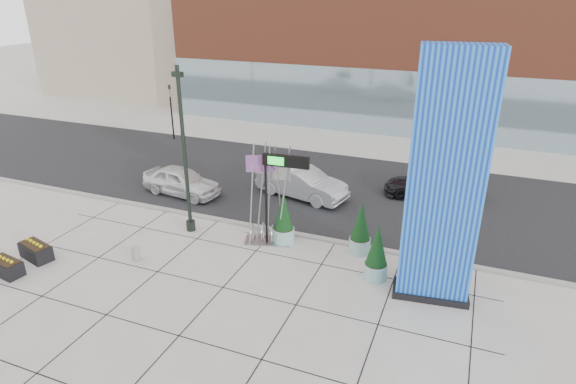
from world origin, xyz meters
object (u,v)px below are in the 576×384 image
at_px(blue_pylon, 444,187).
at_px(car_silver_mid, 302,183).
at_px(lamp_post, 186,168).
at_px(concrete_bollard, 136,253).
at_px(overhead_street_sign, 281,169).
at_px(car_white_west, 181,181).
at_px(public_art_sculpture, 268,217).

distance_m(blue_pylon, car_silver_mid, 10.86).
height_order(blue_pylon, car_silver_mid, blue_pylon).
distance_m(lamp_post, car_silver_mid, 7.03).
xyz_separation_m(lamp_post, concrete_bollard, (-0.65, -3.22, -2.81)).
xyz_separation_m(blue_pylon, car_silver_mid, (-7.63, 6.87, -3.53)).
height_order(blue_pylon, concrete_bollard, blue_pylon).
bearing_deg(overhead_street_sign, car_white_west, 151.98).
bearing_deg(overhead_street_sign, blue_pylon, -15.23).
bearing_deg(car_silver_mid, public_art_sculpture, -163.61).
bearing_deg(car_silver_mid, car_white_west, 121.29).
height_order(blue_pylon, car_white_west, blue_pylon).
distance_m(lamp_post, public_art_sculpture, 4.32).
distance_m(blue_pylon, lamp_post, 11.28).
bearing_deg(overhead_street_sign, car_silver_mid, 97.78).
bearing_deg(concrete_bollard, lamp_post, 78.58).
distance_m(public_art_sculpture, overhead_street_sign, 2.56).
bearing_deg(concrete_bollard, overhead_street_sign, 32.65).
bearing_deg(car_silver_mid, blue_pylon, -119.21).
distance_m(lamp_post, car_white_west, 5.07).
bearing_deg(public_art_sculpture, concrete_bollard, -157.47).
height_order(public_art_sculpture, concrete_bollard, public_art_sculpture).
height_order(blue_pylon, overhead_street_sign, blue_pylon).
bearing_deg(lamp_post, car_silver_mid, 58.04).
relative_size(public_art_sculpture, car_silver_mid, 0.91).
xyz_separation_m(overhead_street_sign, car_silver_mid, (-1.08, 5.49, -2.82)).
distance_m(public_art_sculpture, concrete_bollard, 5.81).
bearing_deg(car_white_west, public_art_sculpture, -108.95).
xyz_separation_m(public_art_sculpture, overhead_street_sign, (0.75, -0.20, 2.44)).
bearing_deg(concrete_bollard, car_white_west, 107.48).
bearing_deg(blue_pylon, overhead_street_sign, 160.94).
height_order(lamp_post, car_white_west, lamp_post).
distance_m(blue_pylon, public_art_sculpture, 8.11).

